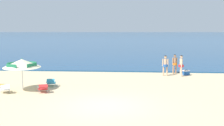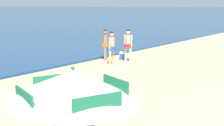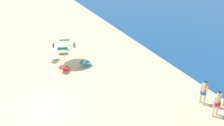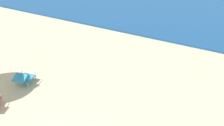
% 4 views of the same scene
% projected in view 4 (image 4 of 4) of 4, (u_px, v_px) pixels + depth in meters
% --- Properties ---
extents(lounge_chair_spare_folded, '(0.68, 0.96, 0.51)m').
position_uv_depth(lounge_chair_spare_folded, '(24.00, 78.00, 12.77)').
color(lounge_chair_spare_folded, teal).
rests_on(lounge_chair_spare_folded, ground).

